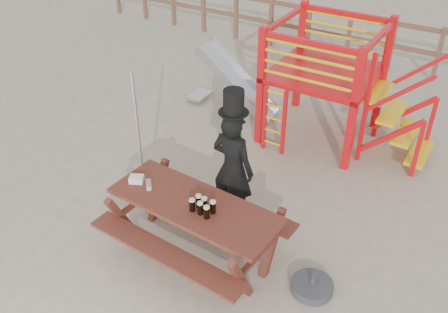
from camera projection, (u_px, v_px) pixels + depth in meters
ground at (200, 249)px, 6.68m from camera, size 60.00×60.00×0.00m
back_fence at (370, 36)px, 11.23m from camera, size 15.09×0.09×1.20m
playground_fort at (319, 79)px, 8.56m from camera, size 4.71×1.84×2.10m
picnic_table at (195, 222)px, 6.31m from camera, size 2.28×1.65×0.85m
man_with_hat at (233, 166)px, 6.68m from camera, size 0.66×0.46×2.04m
metal_pole at (140, 148)px, 6.68m from camera, size 0.05×0.05×2.23m
parasol_base at (312, 287)px, 6.05m from camera, size 0.52×0.52×0.22m
paper_bag at (136, 179)px, 6.48m from camera, size 0.22×0.21×0.08m
stout_pints at (202, 206)px, 5.96m from camera, size 0.31×0.20×0.17m
empty_glasses at (149, 185)px, 6.33m from camera, size 0.07×0.07×0.15m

